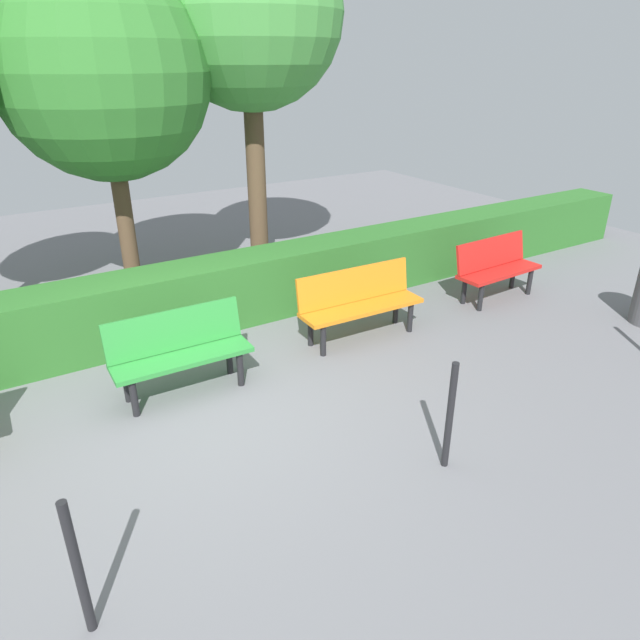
{
  "coord_description": "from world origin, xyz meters",
  "views": [
    {
      "loc": [
        1.54,
        4.54,
        3.18
      ],
      "look_at": [
        -1.44,
        -0.26,
        0.55
      ],
      "focal_mm": 31.76,
      "sensor_mm": 36.0,
      "label": 1
    }
  ],
  "objects_px": {
    "bench_red": "(496,266)",
    "tree_mid": "(103,72)",
    "bench_orange": "(359,300)",
    "tree_near": "(249,14)",
    "bench_green": "(180,349)"
  },
  "relations": [
    {
      "from": "bench_red",
      "to": "tree_mid",
      "type": "distance_m",
      "value": 5.8
    },
    {
      "from": "bench_orange",
      "to": "tree_near",
      "type": "distance_m",
      "value": 4.2
    },
    {
      "from": "bench_orange",
      "to": "bench_green",
      "type": "height_order",
      "value": "same"
    },
    {
      "from": "bench_green",
      "to": "tree_mid",
      "type": "distance_m",
      "value": 3.83
    },
    {
      "from": "tree_mid",
      "to": "tree_near",
      "type": "bearing_deg",
      "value": 177.26
    },
    {
      "from": "bench_red",
      "to": "bench_orange",
      "type": "height_order",
      "value": "bench_orange"
    },
    {
      "from": "tree_near",
      "to": "bench_orange",
      "type": "bearing_deg",
      "value": 90.41
    },
    {
      "from": "bench_red",
      "to": "tree_near",
      "type": "distance_m",
      "value": 4.85
    },
    {
      "from": "bench_orange",
      "to": "tree_mid",
      "type": "bearing_deg",
      "value": -52.54
    },
    {
      "from": "bench_red",
      "to": "tree_mid",
      "type": "xyz_separation_m",
      "value": [
        4.41,
        -2.79,
        2.53
      ]
    },
    {
      "from": "bench_orange",
      "to": "bench_red",
      "type": "bearing_deg",
      "value": -178.28
    },
    {
      "from": "bench_orange",
      "to": "tree_near",
      "type": "bearing_deg",
      "value": -87.89
    },
    {
      "from": "tree_near",
      "to": "tree_mid",
      "type": "distance_m",
      "value": 2.11
    },
    {
      "from": "bench_red",
      "to": "bench_green",
      "type": "distance_m",
      "value": 4.69
    },
    {
      "from": "bench_red",
      "to": "tree_near",
      "type": "bearing_deg",
      "value": -50.68
    }
  ]
}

